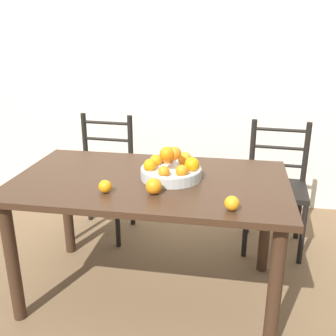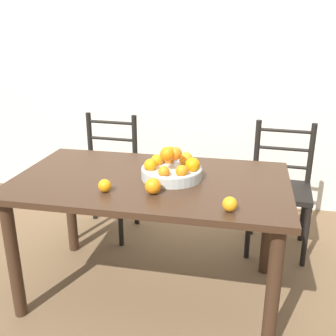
{
  "view_description": "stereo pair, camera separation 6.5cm",
  "coord_description": "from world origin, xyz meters",
  "px_view_note": "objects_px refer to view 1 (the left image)",
  "views": [
    {
      "loc": [
        0.45,
        -2.0,
        1.55
      ],
      "look_at": [
        0.11,
        -0.07,
        0.84
      ],
      "focal_mm": 42.0,
      "sensor_mm": 36.0,
      "label": 1
    },
    {
      "loc": [
        0.51,
        -1.99,
        1.55
      ],
      "look_at": [
        0.11,
        -0.07,
        0.84
      ],
      "focal_mm": 42.0,
      "sensor_mm": 36.0,
      "label": 2
    }
  ],
  "objects_px": {
    "orange_loose_1": "(154,186)",
    "orange_loose_0": "(105,186)",
    "fruit_bowl": "(171,168)",
    "chair_right": "(276,189)",
    "chair_left": "(103,177)",
    "orange_loose_2": "(232,203)"
  },
  "relations": [
    {
      "from": "orange_loose_1",
      "to": "orange_loose_0",
      "type": "bearing_deg",
      "value": -173.86
    },
    {
      "from": "fruit_bowl",
      "to": "chair_right",
      "type": "height_order",
      "value": "fruit_bowl"
    },
    {
      "from": "orange_loose_1",
      "to": "chair_left",
      "type": "xyz_separation_m",
      "value": [
        -0.6,
        0.92,
        -0.34
      ]
    },
    {
      "from": "fruit_bowl",
      "to": "orange_loose_1",
      "type": "height_order",
      "value": "fruit_bowl"
    },
    {
      "from": "fruit_bowl",
      "to": "orange_loose_1",
      "type": "relative_size",
      "value": 4.11
    },
    {
      "from": "orange_loose_2",
      "to": "orange_loose_1",
      "type": "bearing_deg",
      "value": 162.36
    },
    {
      "from": "orange_loose_1",
      "to": "chair_right",
      "type": "xyz_separation_m",
      "value": [
        0.71,
        0.92,
        -0.34
      ]
    },
    {
      "from": "orange_loose_1",
      "to": "chair_left",
      "type": "distance_m",
      "value": 1.15
    },
    {
      "from": "chair_left",
      "to": "chair_right",
      "type": "bearing_deg",
      "value": 2.84
    },
    {
      "from": "orange_loose_2",
      "to": "chair_right",
      "type": "distance_m",
      "value": 1.14
    },
    {
      "from": "orange_loose_1",
      "to": "orange_loose_2",
      "type": "relative_size",
      "value": 1.19
    },
    {
      "from": "orange_loose_0",
      "to": "orange_loose_1",
      "type": "bearing_deg",
      "value": 6.14
    },
    {
      "from": "fruit_bowl",
      "to": "orange_loose_2",
      "type": "bearing_deg",
      "value": -46.84
    },
    {
      "from": "orange_loose_1",
      "to": "orange_loose_2",
      "type": "bearing_deg",
      "value": -17.64
    },
    {
      "from": "fruit_bowl",
      "to": "chair_left",
      "type": "height_order",
      "value": "fruit_bowl"
    },
    {
      "from": "chair_left",
      "to": "chair_right",
      "type": "distance_m",
      "value": 1.31
    },
    {
      "from": "orange_loose_0",
      "to": "orange_loose_2",
      "type": "height_order",
      "value": "orange_loose_2"
    },
    {
      "from": "chair_left",
      "to": "chair_right",
      "type": "xyz_separation_m",
      "value": [
        1.31,
        -0.0,
        0.0
      ]
    },
    {
      "from": "fruit_bowl",
      "to": "orange_loose_1",
      "type": "distance_m",
      "value": 0.25
    },
    {
      "from": "fruit_bowl",
      "to": "chair_right",
      "type": "relative_size",
      "value": 0.37
    },
    {
      "from": "orange_loose_1",
      "to": "chair_left",
      "type": "bearing_deg",
      "value": 123.3
    },
    {
      "from": "orange_loose_1",
      "to": "chair_right",
      "type": "height_order",
      "value": "chair_right"
    }
  ]
}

